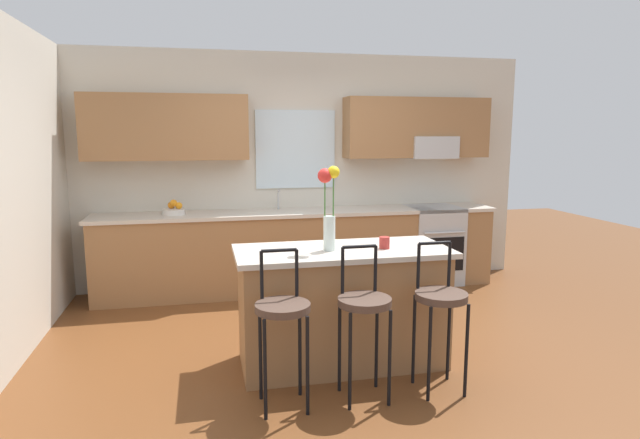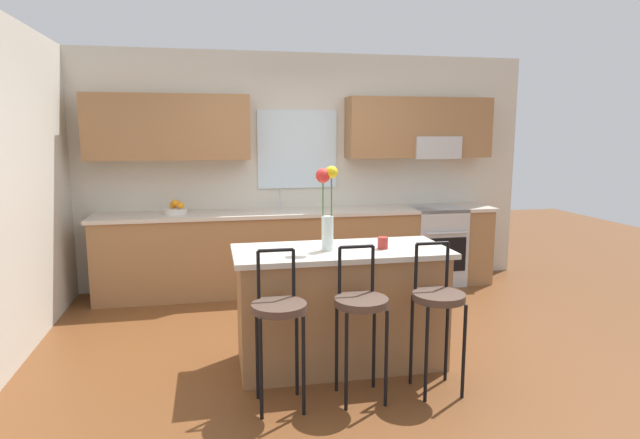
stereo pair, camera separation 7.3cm
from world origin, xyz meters
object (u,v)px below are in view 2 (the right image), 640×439
at_px(oven_range, 434,245).
at_px(bar_stool_near, 279,314).
at_px(mug_ceramic, 383,243).
at_px(kitchen_island, 340,306).
at_px(bar_stool_middle, 361,309).
at_px(fruit_bowl_oranges, 176,209).
at_px(bar_stool_far, 438,303).
at_px(flower_vase, 327,205).

bearing_deg(oven_range, bar_stool_near, -130.37).
relative_size(oven_range, mug_ceramic, 10.22).
height_order(kitchen_island, bar_stool_middle, bar_stool_middle).
bearing_deg(fruit_bowl_oranges, kitchen_island, -57.09).
relative_size(bar_stool_near, mug_ceramic, 11.58).
relative_size(kitchen_island, bar_stool_middle, 1.57).
height_order(bar_stool_far, fruit_bowl_oranges, fruit_bowl_oranges).
bearing_deg(bar_stool_far, mug_ceramic, 114.90).
relative_size(oven_range, bar_stool_middle, 0.88).
distance_m(bar_stool_far, fruit_bowl_oranges, 3.26).
relative_size(kitchen_island, bar_stool_near, 1.57).
bearing_deg(mug_ceramic, kitchen_island, 168.60).
height_order(oven_range, bar_stool_far, bar_stool_far).
height_order(flower_vase, fruit_bowl_oranges, flower_vase).
relative_size(oven_range, flower_vase, 1.45).
xyz_separation_m(kitchen_island, bar_stool_middle, (0.00, -0.57, 0.17)).
xyz_separation_m(oven_range, bar_stool_middle, (-1.67, -2.61, 0.18)).
distance_m(bar_stool_near, bar_stool_middle, 0.55).
bearing_deg(fruit_bowl_oranges, bar_stool_near, -73.42).
relative_size(bar_stool_far, flower_vase, 1.64).
height_order(bar_stool_middle, flower_vase, flower_vase).
bearing_deg(bar_stool_far, kitchen_island, 133.84).
bearing_deg(kitchen_island, bar_stool_far, -46.16).
xyz_separation_m(kitchen_island, bar_stool_far, (0.55, -0.57, 0.17)).
bearing_deg(bar_stool_near, bar_stool_far, 0.00).
height_order(mug_ceramic, fruit_bowl_oranges, fruit_bowl_oranges).
bearing_deg(mug_ceramic, oven_range, 57.18).
bearing_deg(bar_stool_far, bar_stool_middle, 180.00).
relative_size(kitchen_island, bar_stool_far, 1.57).
relative_size(kitchen_island, flower_vase, 2.58).
bearing_deg(bar_stool_middle, flower_vase, 102.09).
bearing_deg(bar_stool_near, flower_vase, 51.25).
bearing_deg(bar_stool_middle, kitchen_island, 90.00).
relative_size(bar_stool_far, mug_ceramic, 11.58).
height_order(bar_stool_near, bar_stool_middle, same).
height_order(bar_stool_middle, fruit_bowl_oranges, fruit_bowl_oranges).
bearing_deg(flower_vase, bar_stool_far, -39.09).
relative_size(flower_vase, fruit_bowl_oranges, 2.64).
bearing_deg(bar_stool_middle, bar_stool_far, 0.00).
bearing_deg(kitchen_island, oven_range, 50.67).
bearing_deg(bar_stool_near, fruit_bowl_oranges, 106.58).
bearing_deg(bar_stool_far, fruit_bowl_oranges, 125.58).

